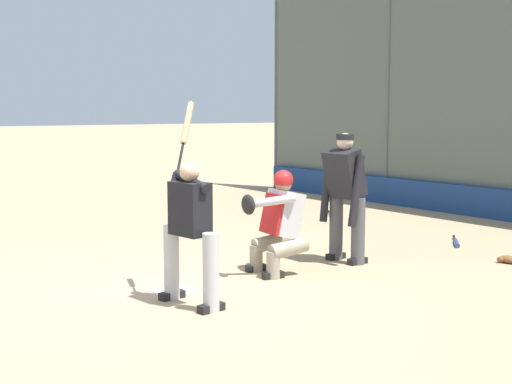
% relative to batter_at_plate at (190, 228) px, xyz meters
% --- Properties ---
extents(ground_plane, '(160.00, 160.00, 0.00)m').
position_rel_batter_at_plate_xyz_m(ground_plane, '(0.59, -0.13, -0.80)').
color(ground_plane, tan).
extents(home_plate_marker, '(0.43, 0.43, 0.01)m').
position_rel_batter_at_plate_xyz_m(home_plate_marker, '(0.59, -0.13, -0.79)').
color(home_plate_marker, white).
rests_on(home_plate_marker, ground_plane).
extents(batter_at_plate, '(1.03, 0.60, 2.08)m').
position_rel_batter_at_plate_xyz_m(batter_at_plate, '(0.00, 0.00, 0.00)').
color(batter_at_plate, '#B7B7BC').
rests_on(batter_at_plate, ground_plane).
extents(catcher_behind_plate, '(0.69, 0.83, 1.27)m').
position_rel_batter_at_plate_xyz_m(catcher_behind_plate, '(0.59, -1.59, -0.14)').
color(catcher_behind_plate, gray).
rests_on(catcher_behind_plate, ground_plane).
extents(umpire_home, '(0.69, 0.43, 1.69)m').
position_rel_batter_at_plate_xyz_m(umpire_home, '(0.58, -2.69, 0.11)').
color(umpire_home, '#4C4C51').
rests_on(umpire_home, ground_plane).
extents(spare_bat_near_backstop, '(0.72, 0.53, 0.07)m').
position_rel_batter_at_plate_xyz_m(spare_bat_near_backstop, '(3.58, -5.22, -0.77)').
color(spare_bat_near_backstop, black).
rests_on(spare_bat_near_backstop, ground_plane).
extents(spare_bat_by_padding, '(0.59, 0.65, 0.07)m').
position_rel_batter_at_plate_xyz_m(spare_bat_by_padding, '(0.49, -4.88, -0.77)').
color(spare_bat_by_padding, black).
rests_on(spare_bat_by_padding, ground_plane).
extents(fielding_glove_on_dirt, '(0.27, 0.21, 0.10)m').
position_rel_batter_at_plate_xyz_m(fielding_glove_on_dirt, '(-0.74, -4.37, -0.75)').
color(fielding_glove_on_dirt, brown).
rests_on(fielding_glove_on_dirt, ground_plane).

